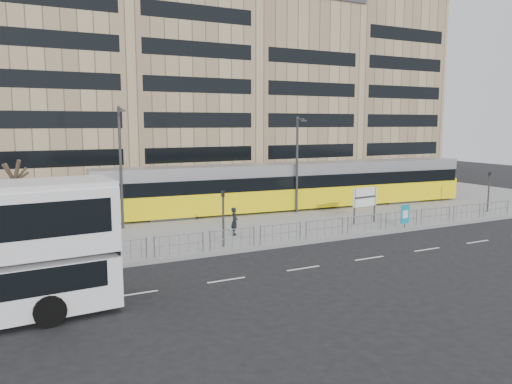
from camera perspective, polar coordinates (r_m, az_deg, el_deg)
name	(u,v)px	position (r m, az deg, el deg)	size (l,w,h in m)	color
ground	(296,246)	(28.53, 4.55, -6.13)	(120.00, 120.00, 0.00)	black
plaza	(216,211)	(39.04, -4.60, -2.20)	(64.00, 24.00, 0.15)	gray
kerb	(295,244)	(28.55, 4.50, -5.96)	(64.00, 0.25, 0.17)	gray
building_row	(154,70)	(60.37, -11.53, 13.45)	(70.40, 18.40, 31.20)	maroon
pedestrian_barrier	(320,224)	(29.78, 7.38, -3.64)	(32.07, 0.07, 1.10)	gray
road_markings	(354,261)	(25.89, 11.10, -7.70)	(62.00, 0.12, 0.01)	white
tram	(293,186)	(39.55, 4.23, 0.71)	(30.92, 5.21, 3.63)	yellow
station_sign	(365,199)	(34.38, 12.33, -0.76)	(2.11, 0.33, 2.43)	#2D2D30
ad_panel	(405,214)	(33.70, 16.67, -2.48)	(0.80, 0.18, 1.50)	#2D2D30
pedestrian	(234,221)	(30.23, -2.47, -3.37)	(0.62, 0.41, 1.70)	black
traffic_light_west	(223,211)	(27.27, -3.77, -2.21)	(0.16, 0.20, 3.10)	#2D2D30
traffic_light_east	(489,186)	(42.03, 25.08, 0.62)	(0.22, 0.24, 3.10)	#2D2D30
lamp_post_west	(121,162)	(32.78, -15.20, 3.28)	(0.45, 1.04, 7.80)	#2D2D30
lamp_post_east	(297,160)	(37.62, 4.76, 3.64)	(0.45, 1.04, 7.22)	#2D2D30
bare_tree	(13,158)	(33.24, -26.03, 3.56)	(4.34, 4.34, 6.68)	#2E2319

